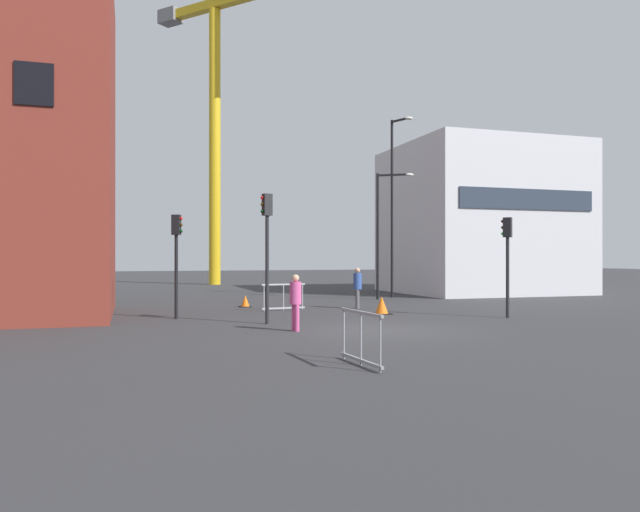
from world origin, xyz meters
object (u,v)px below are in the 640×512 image
object	(u,v)px
traffic_light_corner	(267,237)
traffic_light_crosswalk	(176,248)
construction_crane	(218,96)
traffic_cone_by_barrier	(245,302)
streetlamp_short	(383,224)
traffic_light_near	(507,250)
pedestrian_waiting	(358,285)
streetlamp_tall	(394,197)
pedestrian_walking	(295,298)
traffic_cone_striped	(382,306)

from	to	relation	value
traffic_light_corner	traffic_light_crosswalk	xyz separation A→B (m)	(-2.65, 2.52, -0.34)
construction_crane	traffic_cone_by_barrier	world-z (taller)	construction_crane
streetlamp_short	traffic_light_near	size ratio (longest dim) A/B	1.80
pedestrian_waiting	streetlamp_tall	bearing A→B (deg)	53.54
streetlamp_tall	pedestrian_walking	size ratio (longest dim) A/B	5.74
streetlamp_short	pedestrian_waiting	bearing A→B (deg)	-123.91
traffic_light_corner	traffic_cone_striped	world-z (taller)	traffic_light_corner
pedestrian_waiting	traffic_cone_striped	world-z (taller)	pedestrian_waiting
pedestrian_waiting	traffic_cone_striped	size ratio (longest dim) A/B	2.55
construction_crane	traffic_cone_striped	world-z (taller)	construction_crane
pedestrian_waiting	traffic_cone_by_barrier	world-z (taller)	pedestrian_waiting
construction_crane	traffic_light_near	world-z (taller)	construction_crane
streetlamp_short	traffic_light_near	world-z (taller)	streetlamp_short
traffic_cone_striped	construction_crane	bearing A→B (deg)	95.41
traffic_cone_striped	streetlamp_short	bearing A→B (deg)	66.34
construction_crane	traffic_cone_striped	xyz separation A→B (m)	(2.50, -26.41, -14.44)
traffic_light_near	traffic_light_crosswalk	bearing A→B (deg)	164.26
traffic_light_near	traffic_cone_by_barrier	distance (m)	11.10
streetlamp_tall	traffic_light_crosswalk	xyz separation A→B (m)	(-11.80, -7.81, -2.89)
traffic_light_corner	traffic_cone_striped	xyz separation A→B (m)	(4.85, 1.97, -2.48)
pedestrian_waiting	traffic_light_near	bearing A→B (deg)	-54.52
streetlamp_tall	pedestrian_waiting	size ratio (longest dim) A/B	5.53
traffic_cone_striped	traffic_cone_by_barrier	bearing A→B (deg)	131.90
traffic_light_corner	traffic_light_crosswalk	distance (m)	3.68
traffic_light_crosswalk	pedestrian_walking	world-z (taller)	traffic_light_crosswalk
traffic_light_near	construction_crane	bearing A→B (deg)	102.06
pedestrian_walking	traffic_light_crosswalk	bearing A→B (deg)	123.51
streetlamp_short	pedestrian_walking	size ratio (longest dim) A/B	3.89
traffic_light_near	traffic_cone_striped	size ratio (longest dim) A/B	5.30
pedestrian_waiting	construction_crane	bearing A→B (deg)	96.02
streetlamp_short	traffic_cone_striped	xyz separation A→B (m)	(-3.21, -7.32, -3.53)
construction_crane	streetlamp_short	xyz separation A→B (m)	(5.71, -19.09, -10.90)
construction_crane	pedestrian_walking	size ratio (longest dim) A/B	13.67
pedestrian_walking	pedestrian_waiting	distance (m)	7.98
streetlamp_tall	traffic_cone_by_barrier	bearing A→B (deg)	-157.41
traffic_light_crosswalk	traffic_cone_by_barrier	size ratio (longest dim) A/B	7.12
streetlamp_short	streetlamp_tall	bearing A→B (deg)	43.86
streetlamp_tall	streetlamp_short	distance (m)	2.13
pedestrian_walking	traffic_cone_striped	distance (m)	6.05
construction_crane	streetlamp_tall	bearing A→B (deg)	-69.36
pedestrian_waiting	streetlamp_short	bearing A→B (deg)	56.09
traffic_light_near	traffic_cone_by_barrier	bearing A→B (deg)	137.26
pedestrian_walking	pedestrian_waiting	world-z (taller)	pedestrian_waiting
traffic_light_crosswalk	streetlamp_short	bearing A→B (deg)	32.27
construction_crane	streetlamp_short	distance (m)	22.71
construction_crane	traffic_light_near	xyz separation A→B (m)	(6.20, -29.01, -12.34)
traffic_light_corner	traffic_cone_by_barrier	xyz separation A→B (m)	(0.55, 6.76, -2.56)
traffic_light_corner	traffic_cone_by_barrier	size ratio (longest dim) A/B	8.22
streetlamp_tall	pedestrian_waiting	bearing A→B (deg)	-126.46
streetlamp_tall	traffic_light_crosswalk	bearing A→B (deg)	-146.50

